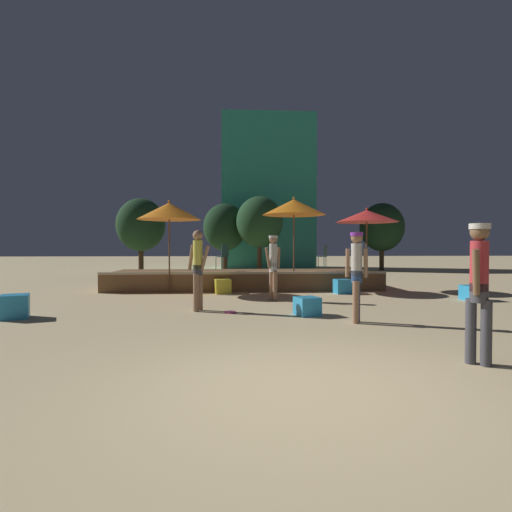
{
  "coord_description": "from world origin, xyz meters",
  "views": [
    {
      "loc": [
        -0.71,
        -4.05,
        1.48
      ],
      "look_at": [
        0.0,
        6.75,
        1.24
      ],
      "focal_mm": 28.0,
      "sensor_mm": 36.0,
      "label": 1
    }
  ],
  "objects_px": {
    "cube_seat_0": "(15,307)",
    "background_tree_1": "(259,222)",
    "person_3": "(479,284)",
    "background_tree_0": "(141,225)",
    "frisbee_disc": "(230,312)",
    "cube_seat_3": "(472,293)",
    "patio_umbrella_0": "(294,207)",
    "bistro_chair_0": "(223,254)",
    "person_2": "(273,263)",
    "patio_umbrella_2": "(367,216)",
    "cube_seat_1": "(223,286)",
    "background_tree_2": "(382,227)",
    "cube_seat_2": "(307,306)",
    "bistro_chair_1": "(323,254)",
    "person_1": "(198,266)",
    "person_0": "(356,271)",
    "background_tree_3": "(225,227)",
    "cube_seat_4": "(342,286)",
    "patio_umbrella_1": "(169,211)"
  },
  "relations": [
    {
      "from": "person_2",
      "to": "background_tree_3",
      "type": "relative_size",
      "value": 0.43
    },
    {
      "from": "patio_umbrella_0",
      "to": "bistro_chair_0",
      "type": "xyz_separation_m",
      "value": [
        -2.4,
        1.25,
        -1.61
      ]
    },
    {
      "from": "background_tree_2",
      "to": "cube_seat_1",
      "type": "bearing_deg",
      "value": -129.84
    },
    {
      "from": "patio_umbrella_2",
      "to": "background_tree_3",
      "type": "height_order",
      "value": "background_tree_3"
    },
    {
      "from": "cube_seat_1",
      "to": "background_tree_2",
      "type": "height_order",
      "value": "background_tree_2"
    },
    {
      "from": "cube_seat_4",
      "to": "person_3",
      "type": "distance_m",
      "value": 7.72
    },
    {
      "from": "frisbee_disc",
      "to": "background_tree_1",
      "type": "distance_m",
      "value": 15.38
    },
    {
      "from": "cube_seat_2",
      "to": "patio_umbrella_2",
      "type": "bearing_deg",
      "value": 58.46
    },
    {
      "from": "cube_seat_0",
      "to": "background_tree_1",
      "type": "xyz_separation_m",
      "value": [
        6.22,
        15.39,
        2.72
      ]
    },
    {
      "from": "patio_umbrella_0",
      "to": "background_tree_1",
      "type": "xyz_separation_m",
      "value": [
        -0.39,
        10.49,
        0.14
      ]
    },
    {
      "from": "patio_umbrella_0",
      "to": "person_2",
      "type": "relative_size",
      "value": 1.76
    },
    {
      "from": "cube_seat_4",
      "to": "background_tree_2",
      "type": "bearing_deg",
      "value": 63.61
    },
    {
      "from": "cube_seat_2",
      "to": "background_tree_0",
      "type": "distance_m",
      "value": 15.63
    },
    {
      "from": "person_3",
      "to": "frisbee_disc",
      "type": "distance_m",
      "value": 5.28
    },
    {
      "from": "bistro_chair_0",
      "to": "bistro_chair_1",
      "type": "relative_size",
      "value": 1.0
    },
    {
      "from": "background_tree_0",
      "to": "cube_seat_3",
      "type": "bearing_deg",
      "value": -45.5
    },
    {
      "from": "frisbee_disc",
      "to": "patio_umbrella_0",
      "type": "bearing_deg",
      "value": 64.33
    },
    {
      "from": "patio_umbrella_1",
      "to": "bistro_chair_0",
      "type": "distance_m",
      "value": 2.82
    },
    {
      "from": "cube_seat_1",
      "to": "frisbee_disc",
      "type": "bearing_deg",
      "value": -86.48
    },
    {
      "from": "cube_seat_0",
      "to": "background_tree_0",
      "type": "height_order",
      "value": "background_tree_0"
    },
    {
      "from": "bistro_chair_0",
      "to": "frisbee_disc",
      "type": "bearing_deg",
      "value": 44.94
    },
    {
      "from": "background_tree_0",
      "to": "background_tree_1",
      "type": "height_order",
      "value": "background_tree_1"
    },
    {
      "from": "patio_umbrella_1",
      "to": "person_2",
      "type": "height_order",
      "value": "patio_umbrella_1"
    },
    {
      "from": "bistro_chair_1",
      "to": "cube_seat_3",
      "type": "bearing_deg",
      "value": 65.52
    },
    {
      "from": "cube_seat_2",
      "to": "bistro_chair_1",
      "type": "xyz_separation_m",
      "value": [
        1.83,
        6.24,
        1.02
      ]
    },
    {
      "from": "patio_umbrella_2",
      "to": "bistro_chair_0",
      "type": "relative_size",
      "value": 3.15
    },
    {
      "from": "patio_umbrella_2",
      "to": "cube_seat_4",
      "type": "distance_m",
      "value": 2.75
    },
    {
      "from": "cube_seat_2",
      "to": "cube_seat_3",
      "type": "relative_size",
      "value": 1.15
    },
    {
      "from": "background_tree_3",
      "to": "bistro_chair_0",
      "type": "bearing_deg",
      "value": -89.53
    },
    {
      "from": "cube_seat_0",
      "to": "person_0",
      "type": "bearing_deg",
      "value": -7.47
    },
    {
      "from": "background_tree_1",
      "to": "background_tree_3",
      "type": "relative_size",
      "value": 1.07
    },
    {
      "from": "patio_umbrella_2",
      "to": "background_tree_1",
      "type": "relative_size",
      "value": 0.63
    },
    {
      "from": "cube_seat_3",
      "to": "cube_seat_1",
      "type": "bearing_deg",
      "value": 163.11
    },
    {
      "from": "patio_umbrella_2",
      "to": "person_0",
      "type": "xyz_separation_m",
      "value": [
        -2.23,
        -5.81,
        -1.53
      ]
    },
    {
      "from": "background_tree_2",
      "to": "cube_seat_0",
      "type": "bearing_deg",
      "value": -131.34
    },
    {
      "from": "person_1",
      "to": "patio_umbrella_0",
      "type": "bearing_deg",
      "value": -9.73
    },
    {
      "from": "cube_seat_0",
      "to": "background_tree_0",
      "type": "distance_m",
      "value": 14.15
    },
    {
      "from": "person_0",
      "to": "background_tree_0",
      "type": "bearing_deg",
      "value": 50.58
    },
    {
      "from": "cube_seat_2",
      "to": "person_3",
      "type": "relative_size",
      "value": 0.33
    },
    {
      "from": "cube_seat_4",
      "to": "person_2",
      "type": "relative_size",
      "value": 0.28
    },
    {
      "from": "background_tree_3",
      "to": "patio_umbrella_0",
      "type": "bearing_deg",
      "value": -78.15
    },
    {
      "from": "bistro_chair_0",
      "to": "background_tree_3",
      "type": "xyz_separation_m",
      "value": [
        -0.09,
        10.63,
        1.51
      ]
    },
    {
      "from": "bistro_chair_1",
      "to": "person_3",
      "type": "bearing_deg",
      "value": 25.48
    },
    {
      "from": "cube_seat_3",
      "to": "person_3",
      "type": "xyz_separation_m",
      "value": [
        -3.59,
        -5.84,
        0.81
      ]
    },
    {
      "from": "bistro_chair_0",
      "to": "background_tree_0",
      "type": "height_order",
      "value": "background_tree_0"
    },
    {
      "from": "cube_seat_1",
      "to": "background_tree_3",
      "type": "height_order",
      "value": "background_tree_3"
    },
    {
      "from": "background_tree_0",
      "to": "patio_umbrella_0",
      "type": "bearing_deg",
      "value": -51.82
    },
    {
      "from": "person_3",
      "to": "cube_seat_0",
      "type": "bearing_deg",
      "value": 17.52
    },
    {
      "from": "cube_seat_0",
      "to": "frisbee_disc",
      "type": "bearing_deg",
      "value": 5.16
    },
    {
      "from": "person_3",
      "to": "background_tree_0",
      "type": "relative_size",
      "value": 0.43
    }
  ]
}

